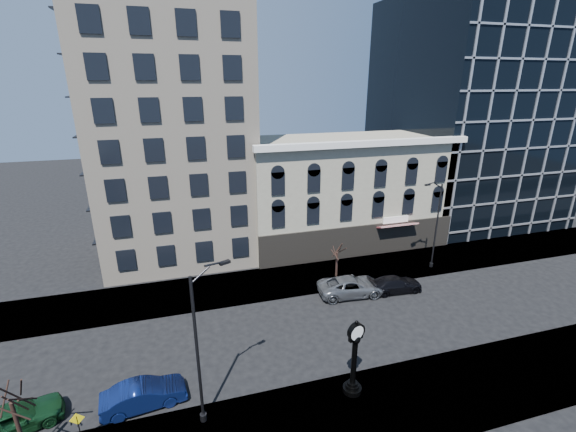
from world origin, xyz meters
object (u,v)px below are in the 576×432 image
object	(u,v)px
car_near_a	(12,419)
warning_sign	(78,424)
car_near_b	(144,395)
street_lamp_near	(206,304)
street_clock	(354,360)

from	to	relation	value
car_near_a	warning_sign	bearing A→B (deg)	-138.97
car_near_a	car_near_b	world-z (taller)	car_near_a
warning_sign	street_lamp_near	bearing A→B (deg)	-4.64
street_clock	car_near_b	world-z (taller)	street_clock
street_clock	warning_sign	bearing A→B (deg)	161.89
street_clock	street_lamp_near	world-z (taller)	street_lamp_near
street_clock	warning_sign	distance (m)	15.02
street_lamp_near	car_near_b	world-z (taller)	street_lamp_near
street_clock	warning_sign	xyz separation A→B (m)	(-15.00, 0.45, -0.80)
street_clock	car_near_b	size ratio (longest dim) A/B	1.06
street_lamp_near	car_near_b	bearing A→B (deg)	132.06
street_lamp_near	car_near_a	distance (m)	12.53
warning_sign	car_near_a	bearing A→B (deg)	144.70
street_lamp_near	car_near_a	bearing A→B (deg)	147.11
warning_sign	car_near_b	size ratio (longest dim) A/B	0.45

